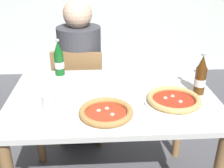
# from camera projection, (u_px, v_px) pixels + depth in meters

# --- Properties ---
(dining_table_main) EXTENTS (1.20, 0.80, 0.75)m
(dining_table_main) POSITION_uv_depth(u_px,v_px,m) (112.00, 112.00, 1.62)
(dining_table_main) COLOR silver
(dining_table_main) RESTS_ON ground_plane
(chair_behind_table) EXTENTS (0.44, 0.44, 0.85)m
(chair_behind_table) POSITION_uv_depth(u_px,v_px,m) (80.00, 91.00, 2.23)
(chair_behind_table) COLOR olive
(chair_behind_table) RESTS_ON ground_plane
(diner_seated) EXTENTS (0.34, 0.34, 1.21)m
(diner_seated) POSITION_uv_depth(u_px,v_px,m) (81.00, 77.00, 2.23)
(diner_seated) COLOR #2D3342
(diner_seated) RESTS_ON ground_plane
(pizza_margherita_near) EXTENTS (0.30, 0.30, 0.04)m
(pizza_margherita_near) POSITION_uv_depth(u_px,v_px,m) (106.00, 113.00, 1.36)
(pizza_margherita_near) COLOR white
(pizza_margherita_near) RESTS_ON dining_table_main
(pizza_marinara_far) EXTENTS (0.32, 0.32, 0.04)m
(pizza_marinara_far) POSITION_uv_depth(u_px,v_px,m) (174.00, 100.00, 1.48)
(pizza_marinara_far) COLOR white
(pizza_marinara_far) RESTS_ON dining_table_main
(beer_bottle_left) EXTENTS (0.07, 0.07, 0.25)m
(beer_bottle_left) POSITION_uv_depth(u_px,v_px,m) (201.00, 77.00, 1.56)
(beer_bottle_left) COLOR #512D0F
(beer_bottle_left) RESTS_ON dining_table_main
(beer_bottle_center) EXTENTS (0.07, 0.07, 0.25)m
(beer_bottle_center) POSITION_uv_depth(u_px,v_px,m) (59.00, 60.00, 1.81)
(beer_bottle_center) COLOR #14591E
(beer_bottle_center) RESTS_ON dining_table_main
(napkin_with_cutlery) EXTENTS (0.18, 0.19, 0.01)m
(napkin_with_cutlery) POSITION_uv_depth(u_px,v_px,m) (46.00, 84.00, 1.71)
(napkin_with_cutlery) COLOR white
(napkin_with_cutlery) RESTS_ON dining_table_main
(paper_cup) EXTENTS (0.07, 0.07, 0.09)m
(paper_cup) POSITION_uv_depth(u_px,v_px,m) (49.00, 103.00, 1.39)
(paper_cup) COLOR white
(paper_cup) RESTS_ON dining_table_main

